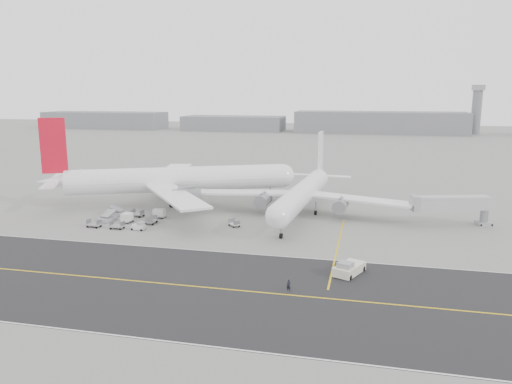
% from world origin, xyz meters
% --- Properties ---
extents(ground, '(700.00, 700.00, 0.00)m').
position_xyz_m(ground, '(0.00, 0.00, 0.00)').
color(ground, gray).
rests_on(ground, ground).
extents(taxiway, '(220.00, 59.00, 0.03)m').
position_xyz_m(taxiway, '(5.02, -17.98, 0.01)').
color(taxiway, '#252628').
rests_on(taxiway, ground).
extents(horizon_buildings, '(520.00, 28.00, 28.00)m').
position_xyz_m(horizon_buildings, '(30.00, 260.00, 0.00)').
color(horizon_buildings, slate).
rests_on(horizon_buildings, ground).
extents(control_tower, '(7.00, 7.00, 31.25)m').
position_xyz_m(control_tower, '(100.00, 265.00, 16.25)').
color(control_tower, slate).
rests_on(control_tower, ground).
extents(airliner_a, '(58.62, 57.24, 21.45)m').
position_xyz_m(airliner_a, '(-12.10, 30.94, 6.17)').
color(airliner_a, white).
rests_on(airliner_a, ground).
extents(airliner_b, '(48.85, 49.54, 17.09)m').
position_xyz_m(airliner_b, '(20.63, 27.87, 4.93)').
color(airliner_b, white).
rests_on(airliner_b, ground).
extents(pushback_tug, '(5.02, 7.78, 2.25)m').
position_xyz_m(pushback_tug, '(32.53, -8.13, 0.92)').
color(pushback_tug, beige).
rests_on(pushback_tug, ground).
extents(jet_bridge, '(17.06, 7.62, 6.39)m').
position_xyz_m(jet_bridge, '(51.71, 25.17, 4.46)').
color(jet_bridge, gray).
rests_on(jet_bridge, ground).
extents(gse_cluster, '(19.84, 19.27, 2.11)m').
position_xyz_m(gse_cluster, '(-14.68, 12.32, 0.00)').
color(gse_cluster, '#A2A2A8').
rests_on(gse_cluster, ground).
extents(stray_dolly, '(2.79, 2.80, 1.51)m').
position_xyz_m(stray_dolly, '(8.23, 14.35, 0.00)').
color(stray_dolly, silver).
rests_on(stray_dolly, ground).
extents(ground_crew_a, '(0.69, 0.51, 1.73)m').
position_xyz_m(ground_crew_a, '(24.69, -16.72, 0.86)').
color(ground_crew_a, black).
rests_on(ground_crew_a, ground).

